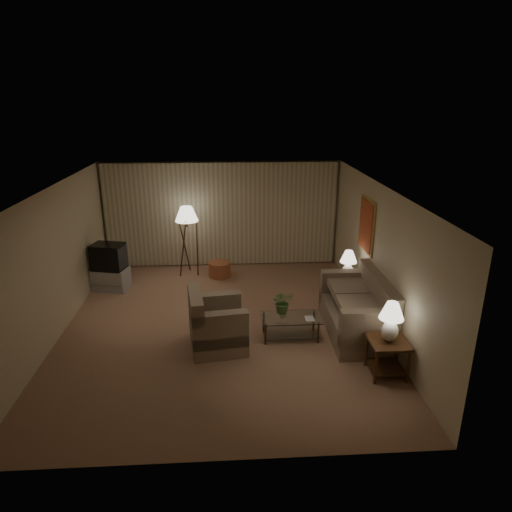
# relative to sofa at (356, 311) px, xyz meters

# --- Properties ---
(ground) EXTENTS (7.00, 7.00, 0.00)m
(ground) POSITION_rel_sofa_xyz_m (-2.50, 0.45, -0.45)
(ground) COLOR #A17558
(ground) RESTS_ON ground
(room_shell) EXTENTS (6.04, 7.02, 2.72)m
(room_shell) POSITION_rel_sofa_xyz_m (-2.48, 1.95, 1.30)
(room_shell) COLOR beige
(room_shell) RESTS_ON ground
(sofa) EXTENTS (2.04, 1.08, 0.89)m
(sofa) POSITION_rel_sofa_xyz_m (0.00, 0.00, 0.00)
(sofa) COLOR gray
(sofa) RESTS_ON ground
(armchair) EXTENTS (1.26, 1.22, 0.84)m
(armchair) POSITION_rel_sofa_xyz_m (-2.55, -0.33, -0.03)
(armchair) COLOR gray
(armchair) RESTS_ON ground
(side_table_near) EXTENTS (0.61, 0.61, 0.60)m
(side_table_near) POSITION_rel_sofa_xyz_m (0.15, -1.35, -0.03)
(side_table_near) COLOR #33180E
(side_table_near) RESTS_ON ground
(side_table_far) EXTENTS (0.49, 0.41, 0.60)m
(side_table_far) POSITION_rel_sofa_xyz_m (0.15, 1.25, -0.05)
(side_table_far) COLOR #33180E
(side_table_far) RESTS_ON ground
(table_lamp_near) EXTENTS (0.38, 0.38, 0.66)m
(table_lamp_near) POSITION_rel_sofa_xyz_m (0.15, -1.35, 0.54)
(table_lamp_near) COLOR white
(table_lamp_near) RESTS_ON side_table_near
(table_lamp_far) EXTENTS (0.35, 0.35, 0.61)m
(table_lamp_far) POSITION_rel_sofa_xyz_m (0.15, 1.25, 0.51)
(table_lamp_far) COLOR white
(table_lamp_far) RESTS_ON side_table_far
(coffee_table) EXTENTS (1.09, 0.60, 0.41)m
(coffee_table) POSITION_rel_sofa_xyz_m (-1.23, -0.10, -0.17)
(coffee_table) COLOR silver
(coffee_table) RESTS_ON ground
(tv_cabinet) EXTENTS (1.01, 0.85, 0.50)m
(tv_cabinet) POSITION_rel_sofa_xyz_m (-5.05, 2.38, -0.20)
(tv_cabinet) COLOR #99999B
(tv_cabinet) RESTS_ON ground
(crt_tv) EXTENTS (0.91, 0.81, 0.59)m
(crt_tv) POSITION_rel_sofa_xyz_m (-5.05, 2.38, 0.35)
(crt_tv) COLOR black
(crt_tv) RESTS_ON tv_cabinet
(floor_lamp) EXTENTS (0.56, 0.56, 1.72)m
(floor_lamp) POSITION_rel_sofa_xyz_m (-3.33, 3.22, 0.46)
(floor_lamp) COLOR #33180E
(floor_lamp) RESTS_ON ground
(ottoman) EXTENTS (0.70, 0.70, 0.36)m
(ottoman) POSITION_rel_sofa_xyz_m (-2.57, 3.02, -0.26)
(ottoman) COLOR #B5623D
(ottoman) RESTS_ON ground
(vase) EXTENTS (0.15, 0.15, 0.15)m
(vase) POSITION_rel_sofa_xyz_m (-1.38, -0.10, 0.04)
(vase) COLOR white
(vase) RESTS_ON coffee_table
(flowers) EXTENTS (0.42, 0.38, 0.43)m
(flowers) POSITION_rel_sofa_xyz_m (-1.38, -0.10, 0.33)
(flowers) COLOR #4D7735
(flowers) RESTS_ON vase
(book) EXTENTS (0.16, 0.22, 0.02)m
(book) POSITION_rel_sofa_xyz_m (-0.98, -0.20, -0.02)
(book) COLOR olive
(book) RESTS_ON coffee_table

